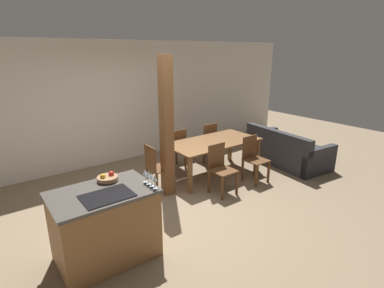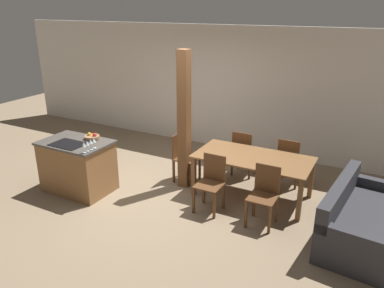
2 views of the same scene
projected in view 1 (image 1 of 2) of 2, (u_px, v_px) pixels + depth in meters
The scene contains 16 objects.
ground_plane at pixel (170, 209), 4.89m from camera, with size 16.00×16.00×0.00m, color #847056.
wall_back at pixel (102, 104), 6.51m from camera, with size 11.20×0.08×2.70m.
kitchen_island at pixel (105, 225), 3.62m from camera, with size 1.19×0.80×0.92m.
fruit_bowl at pixel (108, 178), 3.75m from camera, with size 0.26×0.26×0.11m.
wine_glass_near at pixel (155, 179), 3.50m from camera, with size 0.06×0.06×0.17m.
wine_glass_middle at pixel (151, 177), 3.55m from camera, with size 0.06×0.06×0.17m.
wine_glass_far at pixel (148, 174), 3.61m from camera, with size 0.06×0.06×0.17m.
wine_glass_end at pixel (145, 173), 3.67m from camera, with size 0.06×0.06×0.17m.
dining_table at pixel (213, 145), 6.07m from camera, with size 1.92×0.96×0.72m.
dining_chair_near_left at pixel (221, 168), 5.33m from camera, with size 0.40×0.40×0.89m.
dining_chair_near_right at pixel (253, 158), 5.83m from camera, with size 0.40×0.40×0.89m.
dining_chair_far_left at pixel (176, 148), 6.41m from camera, with size 0.40×0.40×0.89m.
dining_chair_far_right at pixel (207, 141), 6.91m from camera, with size 0.40×0.40×0.89m.
dining_chair_head_end at pixel (156, 167), 5.36m from camera, with size 0.40×0.40×0.89m.
couch at pixel (286, 151), 6.81m from camera, with size 1.11×1.90×0.81m.
timber_post at pixel (167, 128), 5.07m from camera, with size 0.18×0.18×2.42m.
Camera 1 is at (-2.33, -3.68, 2.48)m, focal length 28.00 mm.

